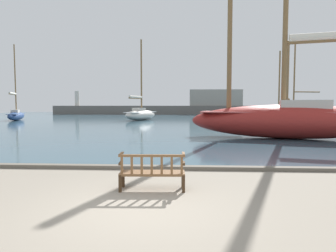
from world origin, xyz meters
name	(u,v)px	position (x,y,z in m)	size (l,w,h in m)	color
ground_plane	(136,210)	(0.00, 0.00, 0.00)	(160.00, 160.00, 0.00)	gray
harbor_water	(179,118)	(0.00, 44.00, 0.04)	(100.00, 80.00, 0.08)	#385666
quay_edge_kerb	(155,167)	(0.00, 3.85, 0.06)	(40.00, 0.30, 0.12)	#675F54
park_bench	(152,171)	(0.18, 1.42, 0.47)	(1.62, 0.59, 0.92)	#3D2A19
sailboat_nearest_starboard	(294,114)	(15.00, 33.29, 0.94)	(7.77, 3.70, 10.79)	black
sailboat_distant_harbor	(16,115)	(-21.82, 33.41, 0.83)	(3.78, 7.14, 10.17)	navy
sailboat_mid_port	(289,116)	(7.27, 12.70, 1.43)	(12.24, 5.68, 16.94)	maroon
sailboat_outer_port	(141,114)	(-5.07, 35.06, 0.96)	(4.59, 7.89, 10.97)	silver
sailboat_outer_starboard	(285,117)	(10.92, 24.54, 0.92)	(3.53, 7.31, 9.24)	black
far_breakwater	(187,107)	(1.54, 60.75, 1.66)	(57.04, 2.40, 5.55)	#66605B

